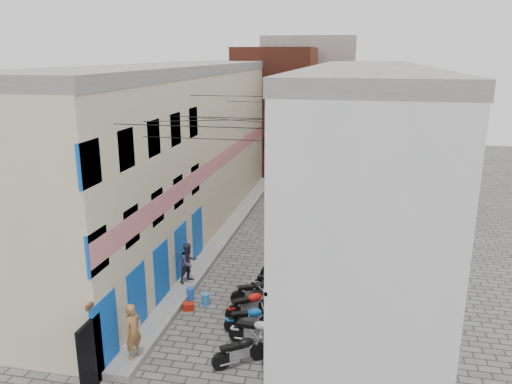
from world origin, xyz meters
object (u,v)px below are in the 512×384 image
Objects in this scene: motorcycle_c at (249,318)px; motorcycle_e at (255,291)px; motorcycle_b at (256,330)px; red_crate at (189,306)px; motorcycle_d at (250,303)px; person_a at (133,331)px; motorcycle_f at (273,282)px; motorcycle_g at (284,269)px; motorcycle_a at (240,349)px; person_b at (189,262)px; water_jug_near at (205,300)px; water_jug_far at (190,294)px.

motorcycle_c is 2.02m from motorcycle_e.
motorcycle_b is 3.56m from red_crate.
motorcycle_e is at bearing 22.74° from red_crate.
person_a reaches higher than motorcycle_d.
person_a reaches higher than motorcycle_f.
motorcycle_g is at bearing -179.18° from motorcycle_b.
motorcycle_a is at bearing -29.45° from motorcycle_d.
person_a is at bearing -75.24° from motorcycle_d.
motorcycle_e reaches higher than motorcycle_c.
motorcycle_e is 0.92× the size of motorcycle_g.
motorcycle_g reaches higher than motorcycle_a.
person_a is at bearing -68.92° from motorcycle_c.
person_b is at bearing -73.57° from motorcycle_g.
water_jug_far is at bearing 157.61° from water_jug_near.
motorcycle_a is 0.96× the size of motorcycle_d.
motorcycle_g is (0.86, 2.14, 0.05)m from motorcycle_e.
motorcycle_d is (-0.20, 0.95, 0.04)m from motorcycle_c.
motorcycle_c is (-0.15, 2.02, -0.02)m from motorcycle_a.
motorcycle_b reaches higher than red_crate.
motorcycle_f reaches higher than water_jug_far.
motorcycle_b is 3.73× the size of water_jug_far.
water_jug_near is at bearing -59.82° from motorcycle_f.
water_jug_far is (0.30, 4.44, -0.91)m from person_a.
red_crate is (-2.77, 3.02, -0.41)m from motorcycle_a.
person_b is (-3.58, -0.09, 0.57)m from motorcycle_f.
motorcycle_c is 2.84m from red_crate.
motorcycle_b is 1.04× the size of person_a.
motorcycle_f is at bearing 33.70° from red_crate.
person_b is (-3.40, 4.90, 0.56)m from motorcycle_a.
motorcycle_c is at bearing 148.63° from motorcycle_a.
motorcycle_d reaches higher than water_jug_near.
red_crate is (-3.25, -3.14, -0.47)m from motorcycle_g.
motorcycle_d is 2.78m from water_jug_far.
motorcycle_f is 1.22m from motorcycle_g.
motorcycle_a reaches higher than water_jug_far.
motorcycle_b is 3.42m from water_jug_near.
person_b is at bearing 108.48° from red_crate.
motorcycle_g reaches higher than motorcycle_f.
water_jug_near reaches higher than red_crate.
motorcycle_a is 4.99m from motorcycle_f.
motorcycle_f reaches higher than red_crate.
motorcycle_b is 1.11× the size of person_b.
person_a is 4.37m from water_jug_near.
motorcycle_a is 3.69× the size of water_jug_far.
motorcycle_b is 0.99× the size of motorcycle_e.
motorcycle_a is at bearing -8.93° from motorcycle_b.
person_a is at bearing -103.89° from water_jug_near.
motorcycle_g is 4.90× the size of red_crate.
motorcycle_a is at bearing -47.48° from red_crate.
motorcycle_a reaches higher than motorcycle_c.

